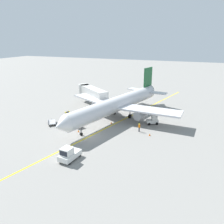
{
  "coord_description": "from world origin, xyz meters",
  "views": [
    {
      "loc": [
        17.96,
        -33.59,
        17.48
      ],
      "look_at": [
        1.13,
        8.0,
        2.5
      ],
      "focal_mm": 35.74,
      "sensor_mm": 36.0,
      "label": 1
    }
  ],
  "objects_px": {
    "baggage_tug_near_wing": "(153,120)",
    "ground_crew_marshaller": "(139,127)",
    "safety_cone_nose_left": "(78,131)",
    "belt_loader_forward_hold": "(75,122)",
    "safety_cone_nose_right": "(150,135)",
    "jet_bridge": "(91,92)",
    "safety_cone_wingtip_right": "(111,123)",
    "pushback_tug": "(69,154)",
    "baggage_cart_loaded": "(52,122)",
    "airliner": "(118,104)",
    "safety_cone_wingtip_left": "(161,114)"
  },
  "relations": [
    {
      "from": "baggage_cart_loaded",
      "to": "safety_cone_wingtip_left",
      "type": "height_order",
      "value": "baggage_cart_loaded"
    },
    {
      "from": "pushback_tug",
      "to": "safety_cone_wingtip_left",
      "type": "relative_size",
      "value": 8.57
    },
    {
      "from": "ground_crew_marshaller",
      "to": "safety_cone_wingtip_left",
      "type": "relative_size",
      "value": 3.86
    },
    {
      "from": "safety_cone_nose_right",
      "to": "safety_cone_wingtip_right",
      "type": "distance_m",
      "value": 9.51
    },
    {
      "from": "ground_crew_marshaller",
      "to": "pushback_tug",
      "type": "bearing_deg",
      "value": -115.58
    },
    {
      "from": "pushback_tug",
      "to": "ground_crew_marshaller",
      "type": "distance_m",
      "value": 15.91
    },
    {
      "from": "airliner",
      "to": "safety_cone_nose_right",
      "type": "height_order",
      "value": "airliner"
    },
    {
      "from": "baggage_cart_loaded",
      "to": "safety_cone_wingtip_left",
      "type": "bearing_deg",
      "value": 35.01
    },
    {
      "from": "jet_bridge",
      "to": "safety_cone_nose_left",
      "type": "xyz_separation_m",
      "value": [
        6.36,
        -17.88,
        -3.32
      ]
    },
    {
      "from": "jet_bridge",
      "to": "belt_loader_forward_hold",
      "type": "bearing_deg",
      "value": -75.11
    },
    {
      "from": "jet_bridge",
      "to": "baggage_tug_near_wing",
      "type": "bearing_deg",
      "value": -23.67
    },
    {
      "from": "belt_loader_forward_hold",
      "to": "safety_cone_wingtip_right",
      "type": "xyz_separation_m",
      "value": [
        6.52,
        4.01,
        -0.56
      ]
    },
    {
      "from": "airliner",
      "to": "safety_cone_nose_left",
      "type": "distance_m",
      "value": 11.79
    },
    {
      "from": "jet_bridge",
      "to": "baggage_tug_near_wing",
      "type": "height_order",
      "value": "jet_bridge"
    },
    {
      "from": "belt_loader_forward_hold",
      "to": "baggage_cart_loaded",
      "type": "bearing_deg",
      "value": -169.46
    },
    {
      "from": "airliner",
      "to": "baggage_cart_loaded",
      "type": "height_order",
      "value": "airliner"
    },
    {
      "from": "jet_bridge",
      "to": "safety_cone_wingtip_right",
      "type": "relative_size",
      "value": 26.7
    },
    {
      "from": "airliner",
      "to": "jet_bridge",
      "type": "height_order",
      "value": "airliner"
    },
    {
      "from": "belt_loader_forward_hold",
      "to": "safety_cone_wingtip_right",
      "type": "distance_m",
      "value": 7.68
    },
    {
      "from": "airliner",
      "to": "safety_cone_wingtip_left",
      "type": "height_order",
      "value": "airliner"
    },
    {
      "from": "pushback_tug",
      "to": "belt_loader_forward_hold",
      "type": "xyz_separation_m",
      "value": [
        -6.32,
        12.2,
        -0.22
      ]
    },
    {
      "from": "jet_bridge",
      "to": "safety_cone_wingtip_right",
      "type": "height_order",
      "value": "jet_bridge"
    },
    {
      "from": "belt_loader_forward_hold",
      "to": "safety_cone_wingtip_left",
      "type": "relative_size",
      "value": 11.54
    },
    {
      "from": "safety_cone_wingtip_left",
      "to": "safety_cone_wingtip_right",
      "type": "bearing_deg",
      "value": -133.27
    },
    {
      "from": "pushback_tug",
      "to": "baggage_tug_near_wing",
      "type": "bearing_deg",
      "value": 66.2
    },
    {
      "from": "safety_cone_nose_left",
      "to": "safety_cone_nose_right",
      "type": "relative_size",
      "value": 1.0
    },
    {
      "from": "belt_loader_forward_hold",
      "to": "safety_cone_nose_right",
      "type": "xyz_separation_m",
      "value": [
        15.55,
        1.03,
        -0.56
      ]
    },
    {
      "from": "pushback_tug",
      "to": "baggage_cart_loaded",
      "type": "relative_size",
      "value": 1.1
    },
    {
      "from": "airliner",
      "to": "safety_cone_wingtip_right",
      "type": "xyz_separation_m",
      "value": [
        -0.15,
        -3.95,
        -3.2
      ]
    },
    {
      "from": "baggage_tug_near_wing",
      "to": "belt_loader_forward_hold",
      "type": "distance_m",
      "value": 16.43
    },
    {
      "from": "safety_cone_nose_right",
      "to": "pushback_tug",
      "type": "bearing_deg",
      "value": -124.92
    },
    {
      "from": "jet_bridge",
      "to": "safety_cone_nose_right",
      "type": "height_order",
      "value": "jet_bridge"
    },
    {
      "from": "jet_bridge",
      "to": "safety_cone_nose_right",
      "type": "distance_m",
      "value": 24.55
    },
    {
      "from": "baggage_tug_near_wing",
      "to": "jet_bridge",
      "type": "bearing_deg",
      "value": 156.33
    },
    {
      "from": "safety_cone_nose_right",
      "to": "jet_bridge",
      "type": "bearing_deg",
      "value": 143.83
    },
    {
      "from": "pushback_tug",
      "to": "safety_cone_wingtip_right",
      "type": "xyz_separation_m",
      "value": [
        0.2,
        16.21,
        -0.77
      ]
    },
    {
      "from": "belt_loader_forward_hold",
      "to": "safety_cone_nose_right",
      "type": "relative_size",
      "value": 11.54
    },
    {
      "from": "safety_cone_nose_left",
      "to": "jet_bridge",
      "type": "bearing_deg",
      "value": 109.57
    },
    {
      "from": "baggage_tug_near_wing",
      "to": "ground_crew_marshaller",
      "type": "xyz_separation_m",
      "value": [
        -1.64,
        -4.94,
        -0.02
      ]
    },
    {
      "from": "pushback_tug",
      "to": "safety_cone_wingtip_left",
      "type": "xyz_separation_m",
      "value": [
        9.01,
        25.57,
        -0.77
      ]
    },
    {
      "from": "pushback_tug",
      "to": "safety_cone_nose_left",
      "type": "distance_m",
      "value": 10.54
    },
    {
      "from": "pushback_tug",
      "to": "belt_loader_forward_hold",
      "type": "height_order",
      "value": "belt_loader_forward_hold"
    },
    {
      "from": "ground_crew_marshaller",
      "to": "safety_cone_nose_right",
      "type": "xyz_separation_m",
      "value": [
        2.36,
        -1.13,
        -0.69
      ]
    },
    {
      "from": "ground_crew_marshaller",
      "to": "safety_cone_nose_left",
      "type": "distance_m",
      "value": 11.89
    },
    {
      "from": "safety_cone_nose_left",
      "to": "airliner",
      "type": "bearing_deg",
      "value": 67.16
    },
    {
      "from": "baggage_cart_loaded",
      "to": "safety_cone_wingtip_right",
      "type": "xyz_separation_m",
      "value": [
        11.64,
        4.96,
        -0.25
      ]
    },
    {
      "from": "ground_crew_marshaller",
      "to": "jet_bridge",
      "type": "bearing_deg",
      "value": 142.56
    },
    {
      "from": "baggage_tug_near_wing",
      "to": "safety_cone_nose_left",
      "type": "relative_size",
      "value": 6.2
    },
    {
      "from": "baggage_tug_near_wing",
      "to": "ground_crew_marshaller",
      "type": "relative_size",
      "value": 1.6
    },
    {
      "from": "airliner",
      "to": "baggage_tug_near_wing",
      "type": "height_order",
      "value": "airliner"
    }
  ]
}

